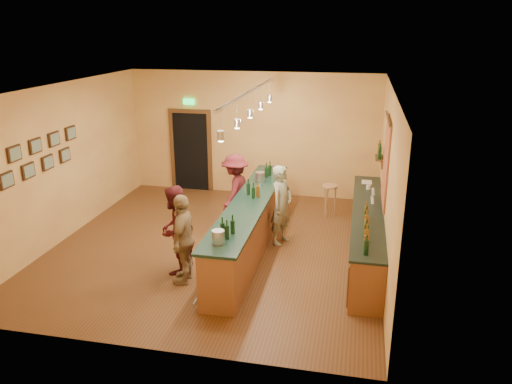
% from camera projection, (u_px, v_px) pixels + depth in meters
% --- Properties ---
extents(floor, '(7.00, 7.00, 0.00)m').
position_uv_depth(floor, '(217.00, 246.00, 10.21)').
color(floor, '#4F3216').
rests_on(floor, ground).
extents(ceiling, '(6.50, 7.00, 0.02)m').
position_uv_depth(ceiling, '(213.00, 88.00, 9.19)').
color(ceiling, silver).
rests_on(ceiling, wall_back).
extents(wall_back, '(6.50, 0.02, 3.20)m').
position_uv_depth(wall_back, '(253.00, 134.00, 12.95)').
color(wall_back, '#C9824B').
rests_on(wall_back, floor).
extents(wall_front, '(6.50, 0.02, 3.20)m').
position_uv_depth(wall_front, '(139.00, 244.00, 6.46)').
color(wall_front, '#C9824B').
rests_on(wall_front, floor).
extents(wall_left, '(0.02, 7.00, 3.20)m').
position_uv_depth(wall_left, '(64.00, 162.00, 10.33)').
color(wall_left, '#C9824B').
rests_on(wall_left, floor).
extents(wall_right, '(0.02, 7.00, 3.20)m').
position_uv_depth(wall_right, '(387.00, 181.00, 9.07)').
color(wall_right, '#C9824B').
rests_on(wall_right, floor).
extents(doorway, '(1.15, 0.09, 2.48)m').
position_uv_depth(doorway, '(191.00, 149.00, 13.41)').
color(doorway, black).
rests_on(doorway, wall_back).
extents(tapestry, '(0.03, 1.40, 1.60)m').
position_uv_depth(tapestry, '(386.00, 162.00, 9.37)').
color(tapestry, '#AB222F').
rests_on(tapestry, wall_right).
extents(bottle_shelf, '(0.17, 0.55, 0.54)m').
position_uv_depth(bottle_shelf, '(380.00, 153.00, 10.83)').
color(bottle_shelf, '#4D2517').
rests_on(bottle_shelf, wall_right).
extents(picture_grid, '(0.06, 2.20, 0.70)m').
position_uv_depth(picture_grid, '(42.00, 154.00, 9.52)').
color(picture_grid, '#382111').
rests_on(picture_grid, wall_left).
extents(back_counter, '(0.60, 4.55, 1.27)m').
position_uv_depth(back_counter, '(367.00, 232.00, 9.65)').
color(back_counter, brown).
rests_on(back_counter, floor).
extents(tasting_bar, '(0.74, 5.10, 1.38)m').
position_uv_depth(tasting_bar, '(250.00, 221.00, 9.88)').
color(tasting_bar, brown).
rests_on(tasting_bar, floor).
extents(pendant_track, '(0.11, 4.60, 0.50)m').
position_uv_depth(pendant_track, '(250.00, 101.00, 9.13)').
color(pendant_track, silver).
rests_on(pendant_track, ceiling).
extents(bartender, '(0.59, 0.70, 1.65)m').
position_uv_depth(bartender, '(282.00, 205.00, 10.13)').
color(bartender, gray).
rests_on(bartender, floor).
extents(customer_a, '(0.67, 0.83, 1.62)m').
position_uv_depth(customer_a, '(175.00, 230.00, 8.94)').
color(customer_a, '#59191E').
rests_on(customer_a, floor).
extents(customer_b, '(0.46, 0.97, 1.61)m').
position_uv_depth(customer_b, '(183.00, 239.00, 8.57)').
color(customer_b, '#997A51').
rests_on(customer_b, floor).
extents(customer_c, '(0.74, 1.14, 1.67)m').
position_uv_depth(customer_c, '(235.00, 191.00, 10.95)').
color(customer_c, '#59191E').
rests_on(customer_c, floor).
extents(bar_stool, '(0.37, 0.37, 0.76)m').
position_uv_depth(bar_stool, '(330.00, 191.00, 11.62)').
color(bar_stool, '#A77D4B').
rests_on(bar_stool, floor).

